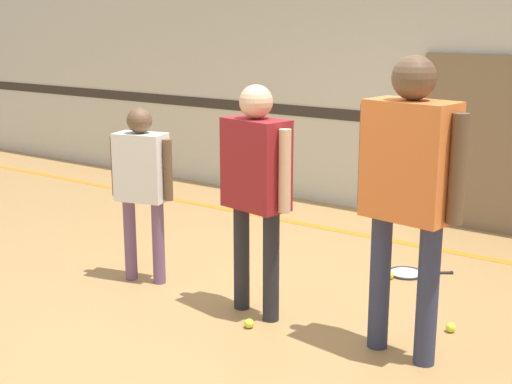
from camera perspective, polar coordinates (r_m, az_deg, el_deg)
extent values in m
plane|color=#A87F4C|center=(5.31, -0.27, -8.97)|extent=(16.00, 16.00, 0.00)
cube|color=beige|center=(7.47, 12.94, 9.97)|extent=(16.00, 0.06, 3.20)
cube|color=#2D2823|center=(7.50, 12.60, 5.57)|extent=(16.00, 0.01, 0.12)
cube|color=orange|center=(6.94, 9.39, -3.57)|extent=(14.40, 0.10, 0.01)
cylinder|color=#232328|center=(5.11, -1.16, -5.21)|extent=(0.11, 0.11, 0.78)
cylinder|color=#232328|center=(4.91, 1.21, -6.01)|extent=(0.11, 0.11, 0.78)
cube|color=maroon|center=(4.82, 0.00, 2.25)|extent=(0.49, 0.33, 0.62)
sphere|color=#DBAD89|center=(4.76, 0.00, 7.24)|extent=(0.23, 0.23, 0.23)
cylinder|color=#DBAD89|center=(5.02, -2.14, 2.60)|extent=(0.08, 0.08, 0.55)
cylinder|color=#DBAD89|center=(4.64, 2.31, 1.68)|extent=(0.08, 0.08, 0.55)
cylinder|color=#6B4C70|center=(5.78, -10.03, -3.75)|extent=(0.10, 0.10, 0.67)
cylinder|color=#6B4C70|center=(5.66, -7.81, -4.04)|extent=(0.10, 0.10, 0.67)
cube|color=silver|center=(5.56, -9.16, 1.98)|extent=(0.43, 0.31, 0.53)
sphere|color=brown|center=(5.50, -9.31, 5.66)|extent=(0.19, 0.19, 0.19)
cylinder|color=brown|center=(5.68, -11.18, 2.06)|extent=(0.07, 0.07, 0.47)
cylinder|color=brown|center=(5.46, -7.06, 1.75)|extent=(0.07, 0.07, 0.47)
cylinder|color=#2D334C|center=(4.41, 13.57, -8.02)|extent=(0.13, 0.13, 0.89)
cylinder|color=#2D334C|center=(4.57, 9.88, -7.05)|extent=(0.13, 0.13, 0.89)
cube|color=orange|center=(4.27, 12.20, 2.48)|extent=(0.55, 0.35, 0.70)
sphere|color=brown|center=(4.20, 12.54, 8.92)|extent=(0.26, 0.26, 0.26)
cylinder|color=brown|center=(4.12, 15.83, 1.75)|extent=(0.09, 0.09, 0.63)
cylinder|color=brown|center=(4.43, 8.81, 2.91)|extent=(0.09, 0.09, 0.63)
torus|color=#28282D|center=(6.02, 11.89, -6.35)|extent=(0.42, 0.42, 0.02)
cylinder|color=silver|center=(6.02, 11.89, -6.35)|extent=(0.26, 0.26, 0.01)
cylinder|color=black|center=(6.08, 14.29, -6.28)|extent=(0.21, 0.16, 0.02)
sphere|color=black|center=(6.11, 15.37, -6.24)|extent=(0.03, 0.03, 0.03)
sphere|color=#CCE038|center=(4.92, -0.55, -10.47)|extent=(0.07, 0.07, 0.07)
sphere|color=#CCE038|center=(5.88, 10.66, -6.56)|extent=(0.07, 0.07, 0.07)
sphere|color=#CCE038|center=(5.03, 15.32, -10.42)|extent=(0.07, 0.07, 0.07)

